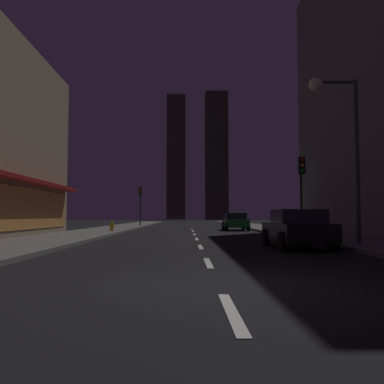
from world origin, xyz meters
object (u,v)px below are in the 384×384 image
(fire_hydrant_far_left, at_px, (112,226))
(car_parked_near, at_px, (297,228))
(traffic_light_near_right, at_px, (302,178))
(street_lamp_right, at_px, (336,119))
(traffic_light_far_left, at_px, (140,198))
(car_parked_far, at_px, (235,221))

(fire_hydrant_far_left, bearing_deg, car_parked_near, -55.72)
(car_parked_near, distance_m, traffic_light_near_right, 6.50)
(traffic_light_near_right, relative_size, street_lamp_right, 0.64)
(car_parked_near, xyz_separation_m, traffic_light_far_left, (-9.10, 28.21, 2.45))
(traffic_light_near_right, height_order, street_lamp_right, street_lamp_right)
(car_parked_near, bearing_deg, traffic_light_near_right, 71.60)
(fire_hydrant_far_left, relative_size, street_lamp_right, 0.10)
(street_lamp_right, bearing_deg, fire_hydrant_far_left, 130.17)
(car_parked_far, xyz_separation_m, traffic_light_near_right, (1.90, -12.70, 2.45))
(car_parked_near, xyz_separation_m, fire_hydrant_far_left, (-9.50, 13.94, -0.29))
(fire_hydrant_far_left, distance_m, street_lamp_right, 18.08)
(traffic_light_near_right, distance_m, traffic_light_far_left, 25.05)
(car_parked_far, distance_m, street_lamp_right, 18.44)
(car_parked_far, relative_size, street_lamp_right, 0.64)
(car_parked_far, bearing_deg, car_parked_near, -90.00)
(car_parked_far, height_order, traffic_light_near_right, traffic_light_near_right)
(car_parked_near, relative_size, street_lamp_right, 0.64)
(car_parked_near, bearing_deg, car_parked_far, 90.00)
(street_lamp_right, bearing_deg, traffic_light_far_left, 111.49)
(fire_hydrant_far_left, distance_m, traffic_light_far_left, 14.54)
(car_parked_near, height_order, car_parked_far, same)
(car_parked_far, distance_m, fire_hydrant_far_left, 10.51)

